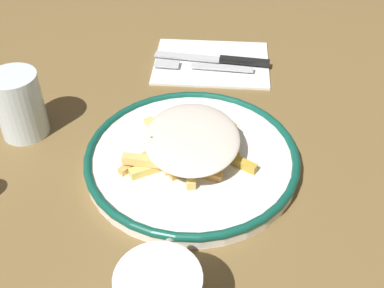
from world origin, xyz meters
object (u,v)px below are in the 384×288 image
at_px(fries_heap, 189,142).
at_px(water_glass, 19,105).
at_px(plate, 192,157).
at_px(fork, 203,66).
at_px(napkin, 211,62).
at_px(knife, 222,59).

bearing_deg(fries_heap, water_glass, 81.04).
bearing_deg(fries_heap, plate, -58.14).
distance_m(plate, water_glass, 0.26).
bearing_deg(plate, water_glass, 81.63).
bearing_deg(fork, plate, -177.09).
distance_m(plate, napkin, 0.27).
distance_m(plate, knife, 0.27).
bearing_deg(water_glass, napkin, -48.24).
relative_size(fork, knife, 0.84).
bearing_deg(knife, water_glass, 129.66).
height_order(napkin, water_glass, water_glass).
distance_m(napkin, water_glass, 0.35).
relative_size(napkin, water_glass, 2.07).
xyz_separation_m(knife, water_glass, (-0.23, 0.28, 0.04)).
height_order(plate, napkin, plate).
relative_size(fries_heap, water_glass, 1.84).
xyz_separation_m(plate, water_glass, (0.04, 0.26, 0.04)).
distance_m(fries_heap, napkin, 0.27).
bearing_deg(napkin, fries_heap, 179.29).
height_order(fries_heap, knife, fries_heap).
distance_m(napkin, fork, 0.03).
relative_size(fries_heap, knife, 0.87).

